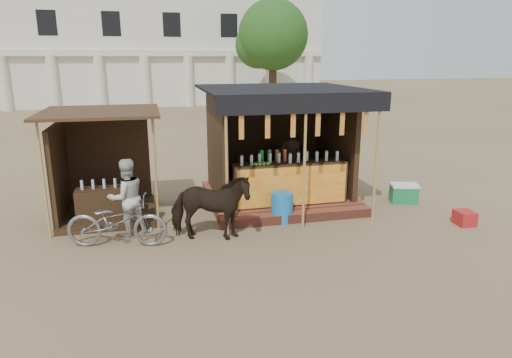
{
  "coord_description": "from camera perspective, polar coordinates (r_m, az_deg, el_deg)",
  "views": [
    {
      "loc": [
        -2.05,
        -6.97,
        3.47
      ],
      "look_at": [
        0.0,
        1.6,
        1.1
      ],
      "focal_mm": 32.0,
      "sensor_mm": 36.0,
      "label": 1
    }
  ],
  "objects": [
    {
      "name": "background_building",
      "position": [
        36.92,
        -13.9,
        15.42
      ],
      "size": [
        26.0,
        7.45,
        8.18
      ],
      "color": "silver",
      "rests_on": "ground"
    },
    {
      "name": "ground",
      "position": [
        8.05,
        2.7,
        -10.49
      ],
      "size": [
        120.0,
        120.0,
        0.0
      ],
      "primitive_type": "plane",
      "color": "#846B4C",
      "rests_on": "ground"
    },
    {
      "name": "cooler",
      "position": [
        11.77,
        17.99,
        -1.68
      ],
      "size": [
        0.74,
        0.6,
        0.46
      ],
      "color": "#1B7D46",
      "rests_on": "ground"
    },
    {
      "name": "secondary_stall",
      "position": [
        10.6,
        -19.07,
        -0.1
      ],
      "size": [
        2.4,
        2.4,
        2.38
      ],
      "color": "#3B2515",
      "rests_on": "ground"
    },
    {
      "name": "bystander",
      "position": [
        9.38,
        -15.87,
        -2.22
      ],
      "size": [
        0.92,
        0.83,
        1.56
      ],
      "primitive_type": "imported",
      "rotation": [
        0.0,
        0.0,
        3.53
      ],
      "color": "beige",
      "rests_on": "ground"
    },
    {
      "name": "blue_barrel",
      "position": [
        9.89,
        3.26,
        -3.54
      ],
      "size": [
        0.61,
        0.61,
        0.64
      ],
      "primitive_type": "cylinder",
      "rotation": [
        0.0,
        0.0,
        -0.36
      ],
      "color": "blue",
      "rests_on": "ground"
    },
    {
      "name": "tree",
      "position": [
        30.18,
        1.71,
        17.25
      ],
      "size": [
        4.5,
        4.4,
        7.0
      ],
      "color": "#382314",
      "rests_on": "ground"
    },
    {
      "name": "motorbike",
      "position": [
        8.95,
        -17.0,
        -5.09
      ],
      "size": [
        1.97,
        1.03,
        0.98
      ],
      "primitive_type": "imported",
      "rotation": [
        0.0,
        0.0,
        1.36
      ],
      "color": "gray",
      "rests_on": "ground"
    },
    {
      "name": "cow",
      "position": [
        8.82,
        -5.77,
        -3.55
      ],
      "size": [
        1.71,
        1.1,
        1.34
      ],
      "primitive_type": "imported",
      "rotation": [
        0.0,
        0.0,
        1.32
      ],
      "color": "black",
      "rests_on": "ground"
    },
    {
      "name": "red_crate",
      "position": [
        10.7,
        24.62,
        -4.44
      ],
      "size": [
        0.38,
        0.43,
        0.3
      ],
      "primitive_type": "cube",
      "rotation": [
        0.0,
        0.0,
        -0.07
      ],
      "color": "#A71D1B",
      "rests_on": "ground"
    },
    {
      "name": "main_stall",
      "position": [
        11.05,
        3.01,
        2.23
      ],
      "size": [
        3.6,
        3.61,
        2.78
      ],
      "color": "brown",
      "rests_on": "ground"
    }
  ]
}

